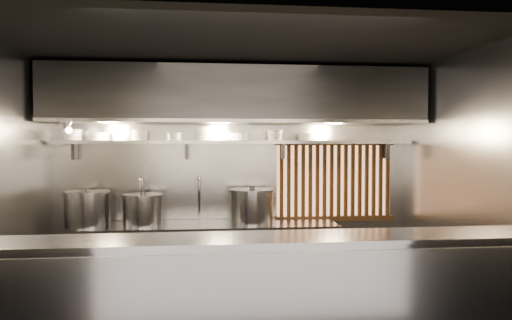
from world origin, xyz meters
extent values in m
plane|color=black|center=(0.00, 0.00, 2.80)|extent=(4.50, 4.50, 0.00)
plane|color=gray|center=(0.00, 1.50, 1.40)|extent=(4.50, 0.00, 4.50)
plane|color=gray|center=(-2.25, 0.00, 1.40)|extent=(0.00, 3.00, 3.00)
plane|color=gray|center=(2.25, 0.00, 1.40)|extent=(0.00, 3.00, 3.00)
cube|color=#95959A|center=(0.00, -0.95, 0.55)|extent=(4.50, 0.50, 1.10)
cube|color=#95959A|center=(0.00, -0.95, 1.11)|extent=(4.50, 0.56, 0.03)
cube|color=#95959A|center=(-0.30, 1.13, 0.45)|extent=(3.00, 0.70, 0.90)
cube|color=#95959A|center=(0.00, 1.32, 1.88)|extent=(4.40, 0.34, 0.04)
cube|color=#2D2D30|center=(0.00, 1.10, 2.42)|extent=(4.40, 0.80, 0.65)
cube|color=#95959A|center=(0.00, 0.70, 2.12)|extent=(4.40, 0.03, 0.04)
cube|color=#FFB172|center=(1.30, 1.48, 1.38)|extent=(1.50, 0.02, 0.92)
cube|color=brown|center=(1.30, 1.43, 1.87)|extent=(1.56, 0.06, 0.06)
cube|color=brown|center=(1.30, 1.43, 0.89)|extent=(1.56, 0.06, 0.06)
cube|color=brown|center=(0.60, 1.43, 1.38)|extent=(0.04, 0.04, 0.92)
cube|color=brown|center=(0.69, 1.43, 1.38)|extent=(0.04, 0.04, 0.92)
cube|color=brown|center=(0.78, 1.43, 1.38)|extent=(0.04, 0.04, 0.92)
cube|color=brown|center=(0.88, 1.43, 1.38)|extent=(0.04, 0.04, 0.92)
cube|color=brown|center=(0.97, 1.43, 1.38)|extent=(0.04, 0.04, 0.92)
cube|color=brown|center=(1.07, 1.43, 1.38)|extent=(0.04, 0.04, 0.92)
cube|color=brown|center=(1.16, 1.43, 1.38)|extent=(0.04, 0.04, 0.92)
cube|color=brown|center=(1.25, 1.43, 1.38)|extent=(0.04, 0.04, 0.92)
cube|color=brown|center=(1.35, 1.43, 1.38)|extent=(0.04, 0.04, 0.92)
cube|color=brown|center=(1.44, 1.43, 1.38)|extent=(0.04, 0.04, 0.92)
cube|color=brown|center=(1.53, 1.43, 1.38)|extent=(0.04, 0.04, 0.92)
cube|color=brown|center=(1.63, 1.43, 1.38)|extent=(0.04, 0.04, 0.92)
cube|color=brown|center=(1.72, 1.43, 1.38)|extent=(0.04, 0.04, 0.92)
cube|color=brown|center=(1.82, 1.43, 1.38)|extent=(0.04, 0.04, 0.92)
cube|color=brown|center=(1.91, 1.43, 1.38)|extent=(0.04, 0.04, 0.92)
cube|color=brown|center=(2.00, 1.43, 1.38)|extent=(0.04, 0.04, 0.92)
cylinder|color=silver|center=(-1.15, 1.45, 1.19)|extent=(0.03, 0.03, 0.48)
sphere|color=silver|center=(-1.15, 1.45, 1.43)|extent=(0.04, 0.04, 0.04)
cylinder|color=silver|center=(-1.15, 1.32, 1.43)|extent=(0.03, 0.26, 0.03)
sphere|color=silver|center=(-1.15, 1.19, 1.43)|extent=(0.04, 0.04, 0.04)
cylinder|color=silver|center=(-1.15, 1.19, 1.36)|extent=(0.03, 0.03, 0.14)
cylinder|color=silver|center=(-0.45, 1.45, 1.19)|extent=(0.03, 0.03, 0.48)
sphere|color=silver|center=(-0.45, 1.45, 1.43)|extent=(0.04, 0.04, 0.04)
cylinder|color=silver|center=(-0.45, 1.32, 1.43)|extent=(0.03, 0.26, 0.03)
sphere|color=silver|center=(-0.45, 1.19, 1.43)|extent=(0.04, 0.04, 0.04)
cylinder|color=silver|center=(-0.45, 1.19, 1.36)|extent=(0.03, 0.03, 0.14)
cone|color=#95959A|center=(-1.90, 0.85, 2.07)|extent=(0.25, 0.27, 0.20)
sphere|color=#FFE0B2|center=(-1.87, 0.83, 2.01)|extent=(0.07, 0.07, 0.07)
cylinder|color=#2D2D30|center=(-1.90, 0.95, 2.15)|extent=(0.02, 0.22, 0.02)
cylinder|color=#2D2D30|center=(-0.10, 1.20, 2.04)|extent=(0.01, 0.01, 0.12)
sphere|color=#FFE0B2|center=(-0.10, 1.20, 1.96)|extent=(0.09, 0.09, 0.09)
cylinder|color=#95959A|center=(-1.75, 1.13, 1.09)|extent=(0.64, 0.64, 0.38)
cylinder|color=#95959A|center=(-1.75, 1.13, 1.29)|extent=(0.67, 0.67, 0.03)
cylinder|color=#2D2D30|center=(-1.75, 1.13, 1.33)|extent=(0.06, 0.06, 0.04)
cylinder|color=#95959A|center=(-1.11, 1.10, 1.07)|extent=(0.48, 0.48, 0.34)
cylinder|color=#95959A|center=(-1.11, 1.10, 1.25)|extent=(0.51, 0.51, 0.03)
cylinder|color=#2D2D30|center=(-1.11, 1.10, 1.29)|extent=(0.06, 0.06, 0.04)
cylinder|color=#95959A|center=(0.19, 1.14, 1.09)|extent=(0.57, 0.57, 0.38)
cylinder|color=#95959A|center=(0.19, 1.14, 1.30)|extent=(0.60, 0.60, 0.03)
cylinder|color=#2D2D30|center=(0.19, 1.14, 1.33)|extent=(0.06, 0.06, 0.04)
cylinder|color=silver|center=(-1.96, 1.32, 1.92)|extent=(0.22, 0.22, 0.03)
cylinder|color=silver|center=(-1.96, 1.32, 1.96)|extent=(0.22, 0.22, 0.03)
cylinder|color=silver|center=(-1.96, 1.32, 2.00)|extent=(0.22, 0.22, 0.03)
cylinder|color=silver|center=(-1.96, 1.32, 2.02)|extent=(0.24, 0.24, 0.01)
cylinder|color=silver|center=(-1.63, 1.32, 1.92)|extent=(0.23, 0.23, 0.03)
cylinder|color=silver|center=(-1.63, 1.32, 1.96)|extent=(0.23, 0.23, 0.03)
cylinder|color=silver|center=(-1.63, 1.32, 1.99)|extent=(0.24, 0.24, 0.01)
cylinder|color=silver|center=(-1.17, 1.32, 1.92)|extent=(0.19, 0.19, 0.03)
cylinder|color=silver|center=(-1.17, 1.32, 1.96)|extent=(0.19, 0.19, 0.03)
cylinder|color=silver|center=(-1.17, 1.32, 2.00)|extent=(0.19, 0.19, 0.03)
cylinder|color=silver|center=(-1.17, 1.32, 2.02)|extent=(0.21, 0.21, 0.01)
cylinder|color=silver|center=(-0.76, 1.32, 1.92)|extent=(0.19, 0.19, 0.03)
cylinder|color=silver|center=(-0.76, 1.32, 1.96)|extent=(0.19, 0.19, 0.03)
cylinder|color=silver|center=(-0.76, 1.32, 1.99)|extent=(0.21, 0.21, 0.01)
cylinder|color=silver|center=(-0.38, 1.32, 1.92)|extent=(0.21, 0.21, 0.03)
cylinder|color=silver|center=(-0.38, 1.32, 1.96)|extent=(0.21, 0.21, 0.03)
cylinder|color=silver|center=(-0.38, 1.32, 2.00)|extent=(0.21, 0.21, 0.03)
cylinder|color=silver|center=(-0.38, 1.32, 2.03)|extent=(0.21, 0.21, 0.03)
cylinder|color=silver|center=(-0.38, 1.32, 2.06)|extent=(0.23, 0.23, 0.01)
cylinder|color=silver|center=(0.05, 1.32, 1.92)|extent=(0.23, 0.23, 0.03)
cylinder|color=silver|center=(0.05, 1.32, 1.96)|extent=(0.23, 0.23, 0.03)
cylinder|color=silver|center=(0.05, 1.32, 1.99)|extent=(0.25, 0.25, 0.01)
cylinder|color=silver|center=(0.50, 1.32, 1.92)|extent=(0.19, 0.19, 0.03)
cylinder|color=silver|center=(0.50, 1.32, 1.96)|extent=(0.19, 0.19, 0.03)
cylinder|color=silver|center=(0.50, 1.32, 2.00)|extent=(0.19, 0.19, 0.03)
cylinder|color=silver|center=(0.50, 1.32, 2.02)|extent=(0.20, 0.20, 0.01)
cylinder|color=silver|center=(0.91, 1.32, 1.92)|extent=(0.21, 0.21, 0.03)
cylinder|color=silver|center=(0.91, 1.32, 1.96)|extent=(0.21, 0.21, 0.03)
cylinder|color=silver|center=(0.91, 1.32, 1.99)|extent=(0.23, 0.23, 0.01)
camera|label=1|loc=(-0.45, -4.85, 1.87)|focal=35.00mm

